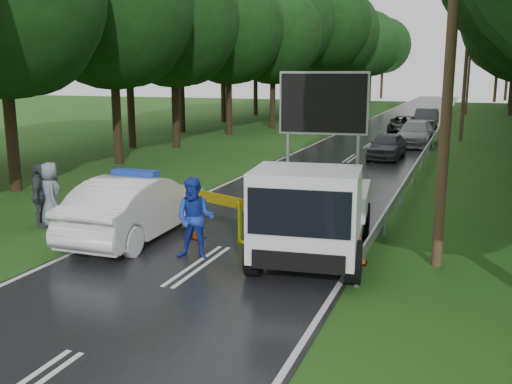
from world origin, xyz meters
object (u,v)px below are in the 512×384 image
at_px(barrier, 217,204).
at_px(queue_car_fourth, 426,118).
at_px(queue_car_first, 387,146).
at_px(officer, 276,192).
at_px(civilian, 195,219).
at_px(queue_car_second, 415,134).
at_px(queue_car_third, 404,126).
at_px(work_truck, 314,210).
at_px(police_sedan, 137,207).

xyz_separation_m(barrier, queue_car_fourth, (2.87, 34.85, -0.17)).
bearing_deg(queue_car_first, officer, -93.53).
relative_size(barrier, queue_car_first, 0.69).
xyz_separation_m(officer, queue_car_first, (1.51, 13.72, -0.11)).
bearing_deg(civilian, queue_car_second, 72.39).
xyz_separation_m(queue_car_first, queue_car_third, (-0.46, 12.00, -0.01)).
xyz_separation_m(work_truck, queue_car_fourth, (-0.02, 35.59, -0.43)).
bearing_deg(police_sedan, civilian, 153.89).
relative_size(barrier, queue_car_fourth, 0.60).
bearing_deg(queue_car_second, officer, -94.74).
bearing_deg(queue_car_fourth, civilian, -91.88).
distance_m(barrier, civilian, 1.83).
bearing_deg(queue_car_second, work_truck, -88.54).
relative_size(officer, queue_car_fourth, 0.34).
bearing_deg(work_truck, officer, 114.65).
bearing_deg(queue_car_third, queue_car_first, -92.75).
xyz_separation_m(police_sedan, officer, (2.83, 3.47, -0.07)).
bearing_deg(officer, civilian, 38.84).
height_order(work_truck, officer, work_truck).
xyz_separation_m(police_sedan, civilian, (2.28, -1.03, 0.14)).
relative_size(officer, queue_car_third, 0.33).
distance_m(barrier, officer, 2.80).
height_order(work_truck, queue_car_first, work_truck).
bearing_deg(officer, queue_car_fourth, -137.91).
height_order(barrier, officer, officer).
relative_size(queue_car_second, queue_car_third, 1.05).
bearing_deg(police_sedan, barrier, -160.85).
distance_m(queue_car_second, queue_car_fourth, 12.45).
relative_size(civilian, queue_car_first, 0.50).
height_order(queue_car_second, queue_car_third, queue_car_second).
bearing_deg(officer, work_truck, 77.38).
bearing_deg(police_sedan, queue_car_third, -99.28).
bearing_deg(officer, queue_car_first, -140.49).
xyz_separation_m(police_sedan, queue_car_first, (4.34, 17.18, -0.18)).
relative_size(police_sedan, civilian, 2.63).
bearing_deg(queue_car_fourth, work_truck, -87.74).
xyz_separation_m(barrier, queue_car_first, (2.30, 16.40, -0.25)).
xyz_separation_m(queue_car_first, queue_car_fourth, (0.58, 18.45, 0.08)).
relative_size(work_truck, queue_car_fourth, 1.25).
xyz_separation_m(work_truck, barrier, (-2.89, 0.74, -0.27)).
relative_size(police_sedan, queue_car_fourth, 1.14).
bearing_deg(civilian, barrier, 86.64).
relative_size(barrier, officer, 1.74).
relative_size(queue_car_first, queue_car_fourth, 0.86).
bearing_deg(work_truck, barrier, 158.78).
distance_m(queue_car_third, queue_car_fourth, 6.53).
bearing_deg(queue_car_first, work_truck, -85.26).
bearing_deg(queue_car_second, police_sedan, -100.52).
relative_size(work_truck, queue_car_first, 1.45).
relative_size(officer, queue_car_second, 0.31).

